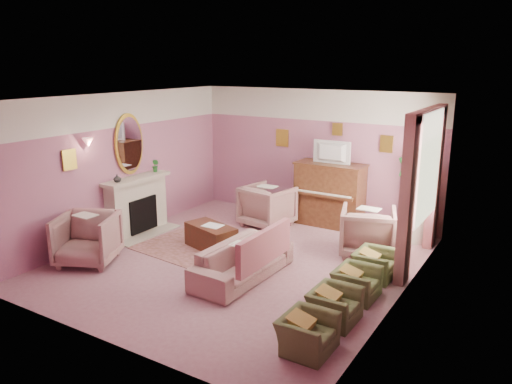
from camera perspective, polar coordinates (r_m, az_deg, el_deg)
The scene contains 48 objects.
floor at distance 8.74m, azimuth -1.89°, elevation -7.93°, with size 5.50×6.00×0.01m, color #A06B78.
ceiling at distance 8.09m, azimuth -2.06°, elevation 10.71°, with size 5.50×6.00×0.01m, color beige.
wall_back at distance 10.88m, azimuth 6.80°, elevation 4.20°, with size 5.50×0.02×2.80m, color #804F74.
wall_front at distance 6.13m, azimuth -17.67°, elevation -4.67°, with size 5.50×0.02×2.80m, color #804F74.
wall_left at distance 10.05m, azimuth -15.18°, elevation 2.93°, with size 0.02×6.00×2.80m, color #804F74.
wall_right at distance 7.21m, azimuth 16.60°, elevation -1.71°, with size 0.02×6.00×2.80m, color #804F74.
picture_rail_band at distance 10.73m, azimuth 6.95°, elevation 9.85°, with size 5.50×0.01×0.65m, color beige.
stripe_panel at distance 8.52m, azimuth 18.67°, elevation -1.66°, with size 0.01×3.00×2.15m, color #A5B794.
fireplace_surround at distance 10.27m, azimuth -13.45°, elevation -1.60°, with size 0.30×1.40×1.10m, color #BBB19A.
fireplace_inset at distance 10.25m, azimuth -13.00°, elevation -2.49°, with size 0.18×0.72×0.68m, color black.
fire_ember at distance 10.27m, azimuth -12.78°, elevation -3.49°, with size 0.06×0.54×0.10m, color orange.
mantel_shelf at distance 10.11m, azimuth -13.52°, elevation 1.48°, with size 0.40×1.55×0.07m, color #BBB19A.
hearth at distance 10.30m, azimuth -12.48°, elevation -4.64°, with size 0.55×1.50×0.02m, color #BBB19A.
mirror_frame at distance 10.08m, azimuth -14.31°, elevation 5.33°, with size 0.04×0.72×1.20m, color gold.
mirror_glass at distance 10.06m, azimuth -14.21°, elevation 5.32°, with size 0.01×0.60×1.06m, color silver.
sconce_shade at distance 9.30m, azimuth -18.66°, elevation 5.39°, with size 0.20×0.20×0.16m, color pink.
piano at distance 10.56m, azimuth 8.40°, elevation -0.35°, with size 1.40×0.60×1.30m, color #512C18.
piano_keyshelf at distance 10.23m, azimuth 7.64°, elevation -0.40°, with size 1.30×0.12×0.06m, color #512C18.
piano_keys at distance 10.22m, azimuth 7.65°, elevation -0.19°, with size 1.20×0.08×0.02m, color silver.
piano_top at distance 10.41m, azimuth 8.54°, elevation 3.16°, with size 1.45×0.65×0.04m, color #512C18.
television at distance 10.31m, azimuth 8.49°, elevation 4.70°, with size 0.80×0.12×0.48m, color black.
print_back_left at distance 11.14m, azimuth 3.01°, elevation 6.20°, with size 0.30×0.03×0.38m, color gold.
print_back_right at distance 10.23m, azimuth 14.69°, elevation 5.33°, with size 0.26×0.03×0.34m, color gold.
print_back_mid at distance 10.55m, azimuth 9.28°, elevation 7.09°, with size 0.22×0.03×0.26m, color gold.
print_left_wall at distance 9.20m, azimuth -20.55°, elevation 3.48°, with size 0.03×0.28×0.36m, color gold.
window_blind at distance 8.62m, azimuth 19.17°, elevation 2.77°, with size 0.03×1.40×1.80m, color beige.
curtain_left at distance 7.85m, azimuth 16.86°, elevation -1.16°, with size 0.16×0.34×2.60m, color #A5555F.
curtain_right at distance 9.60m, azimuth 19.73°, elevation 1.42°, with size 0.16×0.34×2.60m, color #A5555F.
pelmet at distance 8.51m, azimuth 19.12°, elevation 8.50°, with size 0.16×2.20×0.16m, color #A5555F.
mantel_plant at distance 10.45m, azimuth -11.42°, elevation 2.97°, with size 0.16×0.16×0.28m, color #206F25.
mantel_vase at distance 9.74m, azimuth -15.58°, elevation 1.52°, with size 0.16×0.16×0.16m, color beige.
area_rug at distance 9.32m, azimuth -5.37°, elevation -6.48°, with size 2.50×1.80×0.01m, color #905954.
coffee_table at distance 9.27m, azimuth -5.18°, elevation -5.14°, with size 1.00×0.50×0.45m, color #401F11.
table_paper at distance 9.17m, azimuth -4.96°, elevation -3.84°, with size 0.35×0.28×0.01m, color silver.
sofa at distance 7.98m, azimuth -1.51°, elevation -7.15°, with size 0.65×1.95×0.79m, color #9E746E.
sofa_throw at distance 7.70m, azimuth 0.99°, elevation -6.30°, with size 0.10×1.48×0.54m, color #A5555F.
floral_armchair_left at distance 10.41m, azimuth 1.32°, elevation -1.36°, with size 0.92×0.92×0.96m, color #9E746E.
floral_armchair_right at distance 9.08m, azimuth 12.66°, elevation -4.17°, with size 0.92×0.92×0.96m, color #9E746E.
floral_armchair_front at distance 8.98m, azimuth -18.77°, elevation -4.82°, with size 0.92×0.92×0.96m, color #9E746E.
olive_chair_a at distance 6.17m, azimuth 5.92°, elevation -15.18°, with size 0.48×0.68×0.59m, color #545E33.
olive_chair_b at distance 6.83m, azimuth 8.98°, elevation -12.15°, with size 0.48×0.68×0.59m, color #545E33.
olive_chair_c at distance 7.53m, azimuth 11.44°, elevation -9.65°, with size 0.48×0.68×0.59m, color #545E33.
olive_chair_d at distance 8.24m, azimuth 13.45°, elevation -7.56°, with size 0.48×0.68×0.59m, color #545E33.
side_table at distance 10.07m, azimuth 17.58°, elevation -3.41°, with size 0.52×0.52×0.70m, color beige.
side_plant_big at distance 9.93m, azimuth 17.81°, elevation -0.55°, with size 0.30×0.30×0.34m, color #206F25.
side_plant_small at distance 9.82m, azimuth 18.32°, elevation -0.95°, with size 0.16×0.16×0.28m, color #206F25.
palm_pot at distance 10.08m, azimuth 17.39°, elevation -4.45°, with size 0.34×0.34×0.34m, color #A3432F.
palm_plant at distance 9.84m, azimuth 17.78°, elevation 0.46°, with size 0.76×0.76×1.44m, color #206F25.
Camera 1 is at (4.46, -6.72, 3.36)m, focal length 35.00 mm.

